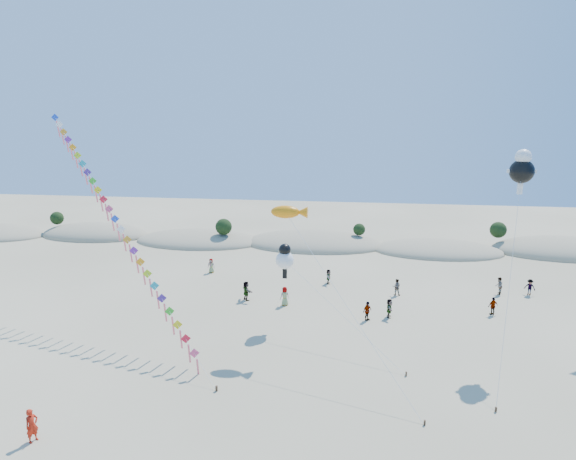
% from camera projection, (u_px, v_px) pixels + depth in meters
% --- Properties ---
extents(dune_ridge, '(145.30, 11.49, 5.57)m').
position_uv_depth(dune_ridge, '(322.00, 244.00, 64.81)').
color(dune_ridge, gray).
rests_on(dune_ridge, ground).
extents(kite_train, '(20.88, 17.41, 17.69)m').
position_uv_depth(kite_train, '(113.00, 216.00, 38.46)').
color(kite_train, '#3F2D1E').
rests_on(kite_train, ground).
extents(fish_kite, '(10.40, 10.54, 10.40)m').
position_uv_depth(fish_kite, '(290.00, 213.00, 35.31)').
color(fish_kite, '#3F2D1E').
rests_on(fish_kite, ground).
extents(cartoon_kite_low, '(9.95, 7.95, 6.86)m').
position_uv_depth(cartoon_kite_low, '(285.00, 258.00, 38.68)').
color(cartoon_kite_low, '#3F2D1E').
rests_on(cartoon_kite_low, ground).
extents(cartoon_kite_high, '(4.24, 10.80, 14.54)m').
position_uv_depth(cartoon_kite_high, '(522.00, 169.00, 34.05)').
color(cartoon_kite_high, '#3F2D1E').
rests_on(cartoon_kite_high, ground).
extents(flyer_foreground, '(0.67, 0.80, 1.86)m').
position_uv_depth(flyer_foreground, '(32.00, 426.00, 25.17)').
color(flyer_foreground, red).
rests_on(flyer_foreground, ground).
extents(beachgoers, '(33.42, 11.41, 1.82)m').
position_uv_depth(beachgoers, '(363.00, 291.00, 45.21)').
color(beachgoers, slate).
rests_on(beachgoers, ground).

